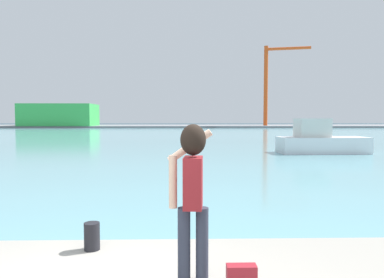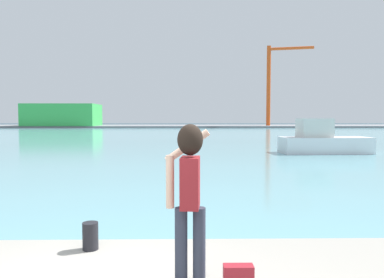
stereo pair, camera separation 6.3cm
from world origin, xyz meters
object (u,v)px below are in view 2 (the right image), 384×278
Objects in this scene: warehouse_left at (63,115)px; port_crane at (273,78)px; handbag at (238,276)px; boat_moored at (322,141)px; harbor_bollard at (90,236)px; person_photographer at (189,186)px.

port_crane is (51.93, 0.21, 9.08)m from warehouse_left.
port_crane reaches higher than handbag.
warehouse_left is at bearing -179.76° from port_crane.
port_crane is (12.41, 66.06, 11.38)m from boat_moored.
handbag is at bearing -114.25° from boat_moored.
boat_moored is (10.53, 19.48, 0.06)m from harbor_bollard.
warehouse_left is (-28.98, 85.33, 2.36)m from harbor_bollard.
person_photographer reaches higher than harbor_bollard.
person_photographer is at bearing -70.64° from warehouse_left.
person_photographer is 4.65× the size of harbor_bollard.
harbor_bollard is 89.31m from port_crane.
boat_moored is at bearing -59.03° from warehouse_left.
handbag is 0.02× the size of warehouse_left.
warehouse_left is (-39.51, 65.85, 2.30)m from boat_moored.
boat_moored is at bearing -100.64° from port_crane.
harbor_bollard is at bearing -119.88° from boat_moored.
harbor_bollard reaches higher than handbag.
boat_moored reaches higher than harbor_bollard.
person_photographer is 0.09× the size of port_crane.
boat_moored is (9.19, 20.46, -0.82)m from person_photographer.
harbor_bollard is 0.02× the size of warehouse_left.
boat_moored is 0.30× the size of port_crane.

